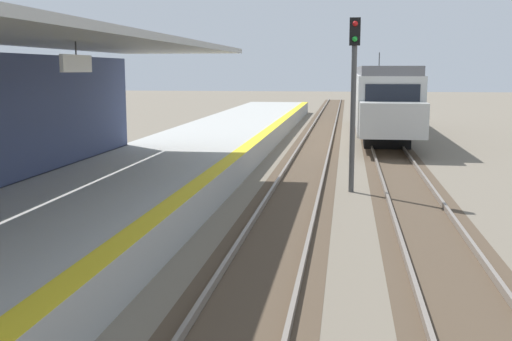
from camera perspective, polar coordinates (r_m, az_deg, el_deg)
station_platform at (r=16.05m, az=-13.38°, el=-2.72°), size 5.00×80.00×0.91m
track_pair_nearest_platform at (r=18.99m, az=3.68°, el=-1.89°), size 2.34×120.00×0.16m
track_pair_middle at (r=19.03m, az=13.95°, el=-2.12°), size 2.34×120.00×0.16m
approaching_train at (r=36.29m, az=11.40°, el=6.62°), size 2.93×19.60×4.76m
rail_signal_post at (r=18.96m, az=8.91°, el=7.57°), size 0.32×0.34×5.20m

